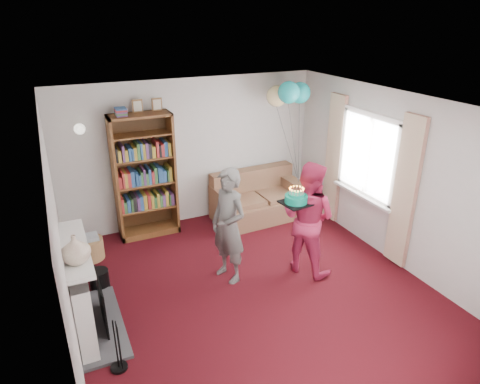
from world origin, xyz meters
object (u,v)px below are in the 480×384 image
person_striped (229,226)px  person_magenta (308,218)px  birthday_cake (296,199)px  bookcase (144,177)px  sofa (257,200)px

person_striped → person_magenta: (1.09, -0.26, 0.01)m
birthday_cake → person_magenta: bearing=17.7°
person_striped → person_magenta: 1.12m
person_magenta → bookcase: bearing=12.0°
person_magenta → birthday_cake: (-0.27, -0.09, 0.37)m
person_magenta → birthday_cake: bearing=78.7°
person_magenta → birthday_cake: size_ratio=4.55×
bookcase → person_striped: size_ratio=1.39×
person_striped → birthday_cake: (0.82, -0.35, 0.39)m
birthday_cake → person_striped: bearing=157.2°
bookcase → birthday_cake: size_ratio=6.23×
person_striped → birthday_cake: 0.97m
bookcase → person_striped: bookcase is taller
sofa → bookcase: bearing=170.6°
sofa → person_magenta: (-0.15, -1.84, 0.50)m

